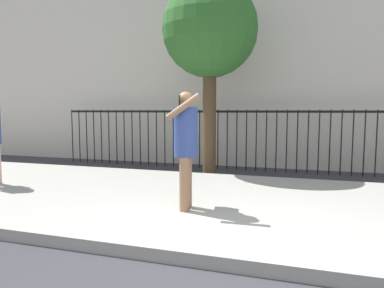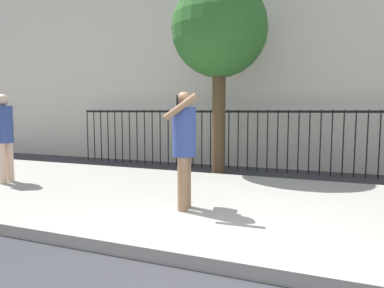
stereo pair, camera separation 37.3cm
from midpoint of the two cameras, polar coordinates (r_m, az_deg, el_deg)
name	(u,v)px [view 2 (the right image)]	position (r m, az deg, el deg)	size (l,w,h in m)	color
ground_plane	(203,272)	(3.67, 4.95, -20.09)	(60.00, 60.00, 0.00)	#333338
sidewalk	(251,207)	(5.66, 11.48, -10.06)	(28.00, 4.40, 0.15)	#9E9B93
iron_fence	(283,133)	(9.14, 15.71, 1.78)	(12.03, 0.04, 1.60)	black
pedestrian_on_phone	(185,141)	(5.04, 0.92, 0.42)	(0.50, 0.69, 1.70)	#936B4C
pedestrian_walking	(4,132)	(7.73, -27.07, 1.70)	(0.37, 0.49, 1.75)	beige
street_tree_near	(219,31)	(8.63, 5.78, 17.85)	(2.25, 2.25, 4.61)	#4C3823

